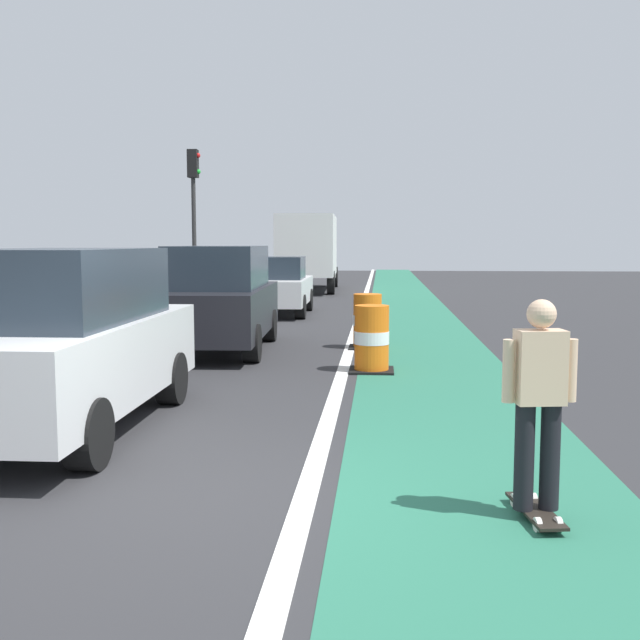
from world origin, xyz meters
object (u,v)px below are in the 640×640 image
pedestrian_waiting (153,292)px  skateboarder_on_lane (539,402)px  parked_sedan_third (276,286)px  delivery_truck_down_block (309,248)px  parked_suv_second (219,298)px  traffic_barrel_mid (367,322)px  parked_suv_nearest (63,339)px  traffic_barrel_front (372,339)px  pedestrian_crossing (193,283)px  traffic_light_corner (194,199)px

pedestrian_waiting → skateboarder_on_lane: bearing=-61.3°
parked_sedan_third → delivery_truck_down_block: size_ratio=0.54×
delivery_truck_down_block → parked_suv_second: bearing=-90.0°
parked_sedan_third → traffic_barrel_mid: bearing=-67.6°
parked_sedan_third → delivery_truck_down_block: bearing=90.4°
parked_sedan_third → pedestrian_waiting: bearing=-129.2°
parked_suv_nearest → pedestrian_waiting: bearing=102.0°
delivery_truck_down_block → parked_suv_nearest: bearing=-90.9°
parked_sedan_third → traffic_barrel_front: (2.91, -9.45, -0.30)m
traffic_barrel_mid → delivery_truck_down_block: 17.88m
parked_suv_nearest → pedestrian_crossing: bearing=98.6°
parked_suv_nearest → traffic_light_corner: (-2.57, 16.12, 2.47)m
traffic_light_corner → pedestrian_waiting: bearing=-86.2°
parked_sedan_third → traffic_barrel_front: size_ratio=3.79×
traffic_light_corner → parked_sedan_third: bearing=-40.0°
pedestrian_crossing → traffic_barrel_mid: bearing=-54.1°
parked_suv_second → traffic_barrel_front: 3.72m
parked_suv_second → traffic_barrel_front: size_ratio=4.29×
skateboarder_on_lane → pedestrian_crossing: size_ratio=1.05×
traffic_barrel_mid → pedestrian_waiting: 6.49m
traffic_barrel_front → pedestrian_waiting: pedestrian_waiting is taller
delivery_truck_down_block → traffic_light_corner: size_ratio=1.50×
parked_suv_nearest → traffic_light_corner: bearing=99.1°
traffic_barrel_front → traffic_barrel_mid: same height
traffic_light_corner → pedestrian_waiting: traffic_light_corner is taller
skateboarder_on_lane → parked_suv_nearest: bearing=153.7°
parked_suv_nearest → pedestrian_crossing: 14.48m
skateboarder_on_lane → parked_suv_second: parked_suv_second is taller
parked_suv_nearest → parked_sedan_third: 13.57m
delivery_truck_down_block → traffic_barrel_front: bearing=-81.6°
parked_suv_nearest → traffic_barrel_mid: parked_suv_nearest is taller
delivery_truck_down_block → skateboarder_on_lane: bearing=-80.8°
parked_suv_nearest → traffic_light_corner: 16.51m
skateboarder_on_lane → traffic_barrel_front: bearing=101.7°
traffic_light_corner → delivery_truck_down_block: bearing=70.2°
parked_suv_nearest → parked_sedan_third: (0.48, 13.56, -0.20)m
traffic_barrel_front → traffic_light_corner: 13.73m
traffic_barrel_mid → delivery_truck_down_block: bearing=99.3°
parked_sedan_third → pedestrian_crossing: size_ratio=2.57×
delivery_truck_down_block → traffic_light_corner: traffic_light_corner is taller
pedestrian_waiting → traffic_light_corner: bearing=93.8°
parked_suv_second → parked_sedan_third: parked_suv_second is taller
skateboarder_on_lane → parked_suv_nearest: parked_suv_nearest is taller
skateboarder_on_lane → parked_sedan_third: bearing=105.0°
parked_suv_nearest → parked_sedan_third: parked_suv_nearest is taller
parked_sedan_third → delivery_truck_down_block: (-0.08, 10.83, 1.01)m
parked_suv_nearest → traffic_barrel_front: bearing=50.5°
parked_suv_second → pedestrian_waiting: size_ratio=2.90×
skateboarder_on_lane → pedestrian_waiting: skateboarder_on_lane is taller
parked_suv_second → delivery_truck_down_block: delivery_truck_down_block is taller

